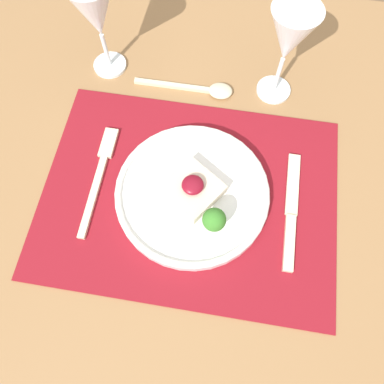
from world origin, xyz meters
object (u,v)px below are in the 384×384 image
fork (100,172)px  knife (291,218)px  wine_glass_near (289,39)px  wine_glass_far (96,14)px  spoon (205,89)px  dinner_plate (193,194)px

fork → knife: knife is taller
fork → wine_glass_near: 0.38m
knife → wine_glass_far: 0.47m
spoon → dinner_plate: bearing=-84.8°
dinner_plate → knife: size_ratio=1.23×
dinner_plate → spoon: bearing=93.1°
dinner_plate → spoon: 0.22m
knife → wine_glass_far: bearing=142.5°
fork → knife: 0.33m
dinner_plate → wine_glass_near: (0.12, 0.24, 0.11)m
dinner_plate → wine_glass_far: size_ratio=1.42×
fork → wine_glass_near: wine_glass_near is taller
knife → dinner_plate: bearing=174.4°
knife → wine_glass_far: (-0.37, 0.26, 0.12)m
fork → spoon: 0.25m
knife → wine_glass_near: bearing=98.4°
dinner_plate → fork: (-0.16, 0.02, -0.01)m
wine_glass_near → knife: bearing=-79.6°
knife → spoon: size_ratio=1.09×
wine_glass_near → wine_glass_far: 0.32m
wine_glass_far → spoon: bearing=-8.8°
knife → spoon: 0.29m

